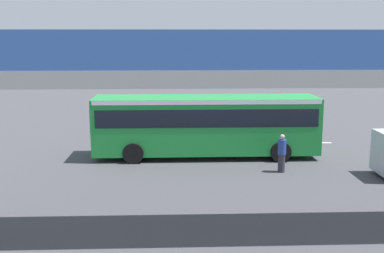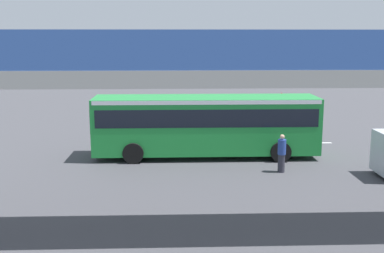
{
  "view_description": "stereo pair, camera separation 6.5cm",
  "coord_description": "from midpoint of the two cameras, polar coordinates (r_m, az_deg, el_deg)",
  "views": [
    {
      "loc": [
        2.37,
        25.18,
        6.27
      ],
      "look_at": [
        1.4,
        0.86,
        1.6
      ],
      "focal_mm": 44.68,
      "sensor_mm": 36.0,
      "label": 1
    },
    {
      "loc": [
        2.31,
        25.18,
        6.27
      ],
      "look_at": [
        1.4,
        0.86,
        1.6
      ],
      "focal_mm": 44.68,
      "sensor_mm": 36.0,
      "label": 2
    }
  ],
  "objects": [
    {
      "name": "ground",
      "position": [
        26.05,
        2.93,
        -3.08
      ],
      "size": [
        80.0,
        80.0,
        0.0
      ],
      "primitive_type": "plane",
      "color": "#424247"
    },
    {
      "name": "city_bus",
      "position": [
        24.75,
        1.57,
        0.65
      ],
      "size": [
        11.54,
        2.85,
        3.15
      ],
      "color": "#1E8C38",
      "rests_on": "ground"
    },
    {
      "name": "pedestrian",
      "position": [
        22.47,
        10.59,
        -3.19
      ],
      "size": [
        0.38,
        0.38,
        1.79
      ],
      "color": "#2D2D38",
      "rests_on": "ground"
    },
    {
      "name": "traffic_sign",
      "position": [
        29.63,
        10.58,
        2.17
      ],
      "size": [
        0.08,
        0.6,
        2.8
      ],
      "color": "slate",
      "rests_on": "ground"
    },
    {
      "name": "lane_dash_leftmost",
      "position": [
        29.15,
        14.4,
        -1.9
      ],
      "size": [
        2.0,
        0.2,
        0.01
      ],
      "primitive_type": "cube",
      "color": "silver",
      "rests_on": "ground"
    },
    {
      "name": "lane_dash_left",
      "position": [
        28.27,
        6.6,
        -2.02
      ],
      "size": [
        2.0,
        0.2,
        0.01
      ],
      "primitive_type": "cube",
      "color": "silver",
      "rests_on": "ground"
    },
    {
      "name": "lane_dash_centre",
      "position": [
        27.94,
        -1.54,
        -2.1
      ],
      "size": [
        2.0,
        0.2,
        0.01
      ],
      "primitive_type": "cube",
      "color": "silver",
      "rests_on": "ground"
    },
    {
      "name": "lane_dash_right",
      "position": [
        28.18,
        -9.7,
        -2.15
      ],
      "size": [
        2.0,
        0.2,
        0.01
      ],
      "primitive_type": "cube",
      "color": "silver",
      "rests_on": "ground"
    },
    {
      "name": "pedestrian_overpass",
      "position": [
        14.64,
        6.94,
        4.68
      ],
      "size": [
        27.13,
        2.6,
        6.42
      ],
      "color": "#9E9E99",
      "rests_on": "ground"
    }
  ]
}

